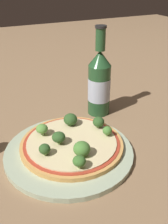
{
  "coord_description": "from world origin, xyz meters",
  "views": [
    {
      "loc": [
        -0.16,
        -0.47,
        0.37
      ],
      "look_at": [
        0.08,
        0.03,
        0.06
      ],
      "focal_mm": 42.0,
      "sensor_mm": 36.0,
      "label": 1
    }
  ],
  "objects": [
    {
      "name": "plate",
      "position": [
        0.01,
        -0.03,
        0.01
      ],
      "size": [
        0.29,
        0.29,
        0.01
      ],
      "color": "#A3B293",
      "rests_on": "ground_plane"
    },
    {
      "name": "broccoli_floret_0",
      "position": [
        0.1,
        0.01,
        0.04
      ],
      "size": [
        0.03,
        0.03,
        0.03
      ],
      "color": "#89A866",
      "rests_on": "pizza"
    },
    {
      "name": "broccoli_floret_2",
      "position": [
        0.02,
        -0.08,
        0.04
      ],
      "size": [
        0.04,
        0.04,
        0.03
      ],
      "color": "#89A866",
      "rests_on": "pizza"
    },
    {
      "name": "broccoli_floret_6",
      "position": [
        -0.01,
        -0.02,
        0.04
      ],
      "size": [
        0.03,
        0.03,
        0.03
      ],
      "color": "#89A866",
      "rests_on": "pizza"
    },
    {
      "name": "beer_bottle",
      "position": [
        0.16,
        0.12,
        0.09
      ],
      "size": [
        0.06,
        0.06,
        0.25
      ],
      "color": "#234C28",
      "rests_on": "ground_plane"
    },
    {
      "name": "pizza",
      "position": [
        0.02,
        -0.02,
        0.02
      ],
      "size": [
        0.23,
        0.23,
        0.01
      ],
      "color": "tan",
      "rests_on": "plate"
    },
    {
      "name": "broccoli_floret_1",
      "position": [
        -0.05,
        -0.04,
        0.04
      ],
      "size": [
        0.02,
        0.02,
        0.03
      ],
      "color": "#89A866",
      "rests_on": "pizza"
    },
    {
      "name": "broccoli_floret_5",
      "position": [
        0.11,
        -0.03,
        0.04
      ],
      "size": [
        0.02,
        0.02,
        0.02
      ],
      "color": "#89A866",
      "rests_on": "pizza"
    },
    {
      "name": "ground_plane",
      "position": [
        0.0,
        0.0,
        0.0
      ],
      "size": [
        3.0,
        3.0,
        0.0
      ],
      "primitive_type": "plane",
      "color": "#846647"
    },
    {
      "name": "broccoli_floret_7",
      "position": [
        0.0,
        -0.11,
        0.04
      ],
      "size": [
        0.03,
        0.03,
        0.03
      ],
      "color": "#89A866",
      "rests_on": "pizza"
    },
    {
      "name": "broccoli_floret_4",
      "position": [
        0.05,
        0.05,
        0.04
      ],
      "size": [
        0.03,
        0.03,
        0.03
      ],
      "color": "#89A866",
      "rests_on": "pizza"
    },
    {
      "name": "broccoli_floret_3",
      "position": [
        -0.03,
        0.03,
        0.04
      ],
      "size": [
        0.03,
        0.03,
        0.03
      ],
      "color": "#89A866",
      "rests_on": "pizza"
    }
  ]
}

